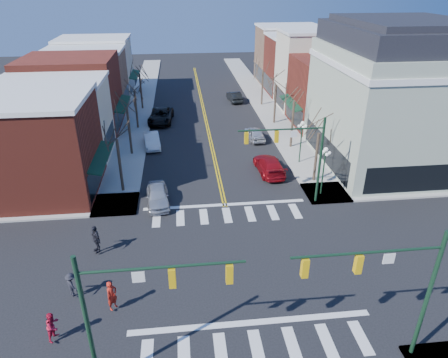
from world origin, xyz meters
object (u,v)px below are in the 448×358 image
object	(u,v)px
pedestrian_red_a	(112,295)
pedestrian_dark_a	(96,239)
car_right_mid	(255,133)
pedestrian_dark_b	(72,285)
lamppost_corner	(324,163)
victorian_corner	(394,96)
car_left_far	(161,116)
car_right_near	(269,165)
car_left_mid	(152,140)
car_right_far	(234,97)
lamppost_midblock	(302,135)
pedestrian_red_b	(53,326)
car_left_near	(158,196)

from	to	relation	value
pedestrian_red_a	pedestrian_dark_a	distance (m)	5.62
car_right_mid	pedestrian_red_a	world-z (taller)	pedestrian_red_a
pedestrian_dark_a	pedestrian_dark_b	distance (m)	4.12
lamppost_corner	victorian_corner	bearing A→B (deg)	35.86
car_left_far	pedestrian_red_a	bearing A→B (deg)	-87.76
victorian_corner	car_right_near	bearing A→B (deg)	-173.99
lamppost_corner	car_left_mid	xyz separation A→B (m)	(-14.60, 12.43, -2.24)
victorian_corner	pedestrian_dark_b	distance (m)	31.34
car_right_mid	car_right_far	bearing A→B (deg)	-94.47
lamppost_midblock	car_left_far	bearing A→B (deg)	134.52
lamppost_midblock	pedestrian_dark_b	bearing A→B (deg)	-137.34
pedestrian_dark_b	pedestrian_red_b	bearing A→B (deg)	135.25
car_left_far	pedestrian_dark_b	bearing A→B (deg)	-92.37
lamppost_midblock	car_left_mid	world-z (taller)	lamppost_midblock
victorian_corner	car_left_near	distance (m)	23.40
lamppost_corner	car_left_near	distance (m)	13.73
car_left_mid	car_right_near	bearing A→B (deg)	-41.76
victorian_corner	pedestrian_red_b	world-z (taller)	victorian_corner
car_left_near	car_right_near	distance (m)	11.18
car_left_mid	pedestrian_dark_a	world-z (taller)	pedestrian_dark_a
lamppost_corner	car_right_mid	xyz separation A→B (m)	(-3.23, 13.34, -2.25)
lamppost_corner	pedestrian_dark_a	size ratio (longest dim) A/B	2.20
pedestrian_red_a	car_left_mid	bearing A→B (deg)	36.77
car_left_far	pedestrian_red_a	world-z (taller)	pedestrian_red_a
victorian_corner	pedestrian_dark_a	world-z (taller)	victorian_corner
lamppost_corner	lamppost_midblock	xyz separation A→B (m)	(0.00, 6.50, 0.00)
car_left_near	car_right_mid	bearing A→B (deg)	47.20
car_left_mid	car_right_far	size ratio (longest dim) A/B	0.99
lamppost_corner	car_right_mid	bearing A→B (deg)	103.61
car_right_mid	victorian_corner	bearing A→B (deg)	142.41
car_left_far	pedestrian_dark_b	size ratio (longest dim) A/B	3.94
victorian_corner	car_right_mid	distance (m)	14.91
lamppost_corner	car_right_mid	distance (m)	13.91
car_left_far	car_left_mid	bearing A→B (deg)	-89.81
pedestrian_red_b	pedestrian_dark_a	xyz separation A→B (m)	(0.89, 7.10, 0.16)
car_left_far	car_right_far	distance (m)	13.36
lamppost_corner	lamppost_midblock	size ratio (longest dim) A/B	1.00
car_right_mid	pedestrian_red_a	xyz separation A→B (m)	(-12.33, -24.70, 0.34)
car_left_near	pedestrian_dark_b	distance (m)	11.08
pedestrian_dark_a	pedestrian_red_b	bearing A→B (deg)	-41.61
car_left_near	pedestrian_red_b	distance (m)	13.99
car_left_far	pedestrian_dark_a	size ratio (longest dim) A/B	3.05
victorian_corner	car_right_far	bearing A→B (deg)	117.06
car_left_mid	car_left_far	bearing A→B (deg)	77.54
victorian_corner	car_right_mid	size ratio (longest dim) A/B	3.40
car_right_far	pedestrian_red_b	distance (m)	44.54
lamppost_midblock	car_left_near	xyz separation A→B (m)	(-13.55, -6.41, -2.22)
car_right_mid	lamppost_corner	bearing A→B (deg)	98.52
victorian_corner	pedestrian_dark_a	xyz separation A→B (m)	(-25.61, -12.01, -5.52)
lamppost_corner	lamppost_midblock	bearing A→B (deg)	90.00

